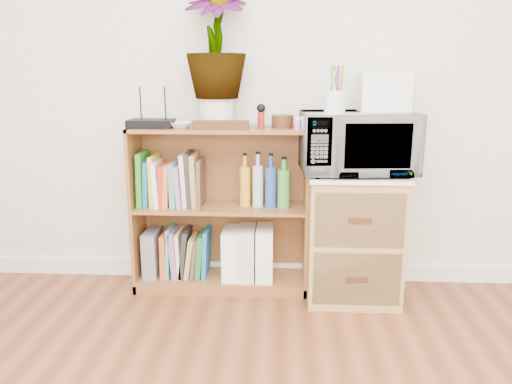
{
  "coord_description": "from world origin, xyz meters",
  "views": [
    {
      "loc": [
        0.0,
        -0.66,
        1.25
      ],
      "look_at": [
        -0.14,
        1.95,
        0.62
      ],
      "focal_mm": 35.0,
      "sensor_mm": 36.0,
      "label": 1
    }
  ],
  "objects": [
    {
      "name": "file_box",
      "position": [
        -0.76,
        2.1,
        0.2
      ],
      "size": [
        0.08,
        0.22,
        0.27
      ],
      "primitive_type": "cube",
      "color": "slate",
      "rests_on": "bookshelf"
    },
    {
      "name": "lower_books",
      "position": [
        -0.57,
        2.1,
        0.2
      ],
      "size": [
        0.28,
        0.19,
        0.3
      ],
      "color": "#C75423",
      "rests_on": "bookshelf"
    },
    {
      "name": "skirting_board",
      "position": [
        0.0,
        2.24,
        0.05
      ],
      "size": [
        4.0,
        0.02,
        0.1
      ],
      "primitive_type": "cube",
      "color": "white",
      "rests_on": "ground"
    },
    {
      "name": "pen_cup",
      "position": [
        0.26,
        1.9,
        1.1
      ],
      "size": [
        0.11,
        0.11,
        0.12
      ],
      "primitive_type": "cylinder",
      "color": "white",
      "rests_on": "microwave"
    },
    {
      "name": "white_bowl",
      "position": [
        -0.56,
        2.07,
        0.97
      ],
      "size": [
        0.13,
        0.13,
        0.03
      ],
      "primitive_type": "imported",
      "color": "white",
      "rests_on": "bookshelf"
    },
    {
      "name": "magazine_holder_right",
      "position": [
        -0.09,
        2.09,
        0.22
      ],
      "size": [
        0.1,
        0.24,
        0.3
      ],
      "primitive_type": "cube",
      "color": "white",
      "rests_on": "bookshelf"
    },
    {
      "name": "liquor_bottles",
      "position": [
        -0.09,
        2.1,
        0.65
      ],
      "size": [
        0.29,
        0.07,
        0.3
      ],
      "color": "gold",
      "rests_on": "bookshelf"
    },
    {
      "name": "trinket_box",
      "position": [
        -0.33,
        2.0,
        0.97
      ],
      "size": [
        0.3,
        0.08,
        0.05
      ],
      "primitive_type": "cube",
      "color": "#3C1C10",
      "rests_on": "bookshelf"
    },
    {
      "name": "router",
      "position": [
        -0.73,
        2.08,
        0.97
      ],
      "size": [
        0.25,
        0.17,
        0.04
      ],
      "primitive_type": "cube",
      "color": "black",
      "rests_on": "bookshelf"
    },
    {
      "name": "potted_plant",
      "position": [
        -0.37,
        2.12,
        1.41
      ],
      "size": [
        0.33,
        0.33,
        0.6
      ],
      "primitive_type": "imported",
      "color": "#3B7B31",
      "rests_on": "plant_pot"
    },
    {
      "name": "small_appliance",
      "position": [
        0.54,
        2.08,
        1.15
      ],
      "size": [
        0.26,
        0.21,
        0.2
      ],
      "primitive_type": "cube",
      "color": "white",
      "rests_on": "microwave"
    },
    {
      "name": "microwave",
      "position": [
        0.4,
        2.02,
        0.88
      ],
      "size": [
        0.62,
        0.45,
        0.33
      ],
      "primitive_type": "imported",
      "rotation": [
        0.0,
        0.0,
        0.09
      ],
      "color": "silver",
      "rests_on": "wicker_unit"
    },
    {
      "name": "paint_jars",
      "position": [
        0.11,
        2.01,
        0.98
      ],
      "size": [
        0.11,
        0.04,
        0.05
      ],
      "primitive_type": "cube",
      "color": "pink",
      "rests_on": "bookshelf"
    },
    {
      "name": "wooden_bowl",
      "position": [
        -0.0,
        2.11,
        0.99
      ],
      "size": [
        0.12,
        0.12,
        0.07
      ],
      "primitive_type": "cylinder",
      "color": "#361D0E",
      "rests_on": "bookshelf"
    },
    {
      "name": "wicker_unit",
      "position": [
        0.4,
        2.02,
        0.35
      ],
      "size": [
        0.5,
        0.45,
        0.7
      ],
      "primitive_type": "cube",
      "color": "#9E7542",
      "rests_on": "ground"
    },
    {
      "name": "bookshelf",
      "position": [
        -0.35,
        2.1,
        0.47
      ],
      "size": [
        1.0,
        0.3,
        0.95
      ],
      "primitive_type": "cube",
      "color": "brown",
      "rests_on": "ground"
    },
    {
      "name": "magazine_holder_mid",
      "position": [
        -0.2,
        2.09,
        0.22
      ],
      "size": [
        0.1,
        0.24,
        0.3
      ],
      "primitive_type": "cube",
      "color": "silver",
      "rests_on": "bookshelf"
    },
    {
      "name": "cookbooks",
      "position": [
        -0.63,
        2.1,
        0.64
      ],
      "size": [
        0.37,
        0.2,
        0.31
      ],
      "color": "#247E21",
      "rests_on": "bookshelf"
    },
    {
      "name": "plant_pot",
      "position": [
        -0.37,
        2.12,
        1.03
      ],
      "size": [
        0.19,
        0.19,
        0.16
      ],
      "primitive_type": "cylinder",
      "color": "silver",
      "rests_on": "bookshelf"
    },
    {
      "name": "kokeshi_doll",
      "position": [
        -0.12,
        2.06,
        0.99
      ],
      "size": [
        0.04,
        0.04,
        0.09
      ],
      "primitive_type": "cylinder",
      "color": "maroon",
      "rests_on": "bookshelf"
    },
    {
      "name": "magazine_holder_left",
      "position": [
        -0.29,
        2.09,
        0.22
      ],
      "size": [
        0.09,
        0.23,
        0.29
      ],
      "primitive_type": "cube",
      "color": "white",
      "rests_on": "bookshelf"
    }
  ]
}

